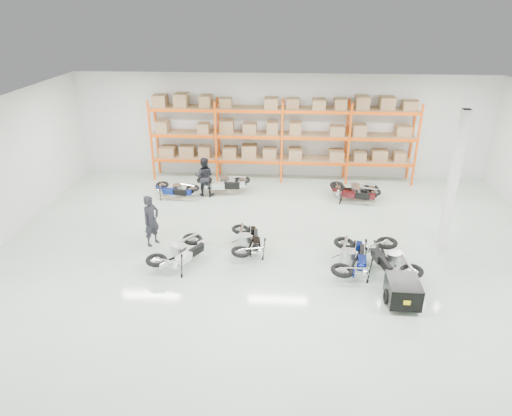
# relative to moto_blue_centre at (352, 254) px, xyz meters

# --- Properties ---
(room) EXTENTS (18.00, 18.00, 18.00)m
(room) POSITION_rel_moto_blue_centre_xyz_m (-2.15, 1.01, 1.67)
(room) COLOR silver
(room) RESTS_ON ground
(pallet_rack) EXTENTS (11.28, 0.98, 3.62)m
(pallet_rack) POSITION_rel_moto_blue_centre_xyz_m (-2.15, 7.46, 1.67)
(pallet_rack) COLOR #F7550D
(pallet_rack) RESTS_ON ground
(structural_column) EXTENTS (0.25, 0.25, 4.50)m
(structural_column) POSITION_rel_moto_blue_centre_xyz_m (3.05, 1.51, 1.67)
(structural_column) COLOR white
(structural_column) RESTS_ON ground
(moto_blue_centre) EXTENTS (1.21, 2.03, 1.24)m
(moto_blue_centre) POSITION_rel_moto_blue_centre_xyz_m (0.00, 0.00, 0.00)
(moto_blue_centre) COLOR #081250
(moto_blue_centre) RESTS_ON ground
(moto_silver_left) EXTENTS (1.73, 2.05, 1.19)m
(moto_silver_left) POSITION_rel_moto_blue_centre_xyz_m (-5.03, 0.02, -0.02)
(moto_silver_left) COLOR silver
(moto_silver_left) RESTS_ON ground
(moto_black_far_left) EXTENTS (1.04, 1.83, 1.13)m
(moto_black_far_left) POSITION_rel_moto_blue_centre_xyz_m (-3.10, 0.89, -0.05)
(moto_black_far_left) COLOR black
(moto_black_far_left) RESTS_ON ground
(moto_touring_right) EXTENTS (1.38, 2.11, 1.26)m
(moto_touring_right) POSITION_rel_moto_blue_centre_xyz_m (1.14, 0.05, 0.01)
(moto_touring_right) COLOR black
(moto_touring_right) RESTS_ON ground
(trailer) EXTENTS (0.90, 1.72, 0.72)m
(trailer) POSITION_rel_moto_blue_centre_xyz_m (1.14, -1.55, -0.16)
(trailer) COLOR black
(trailer) RESTS_ON ground
(moto_back_a) EXTENTS (1.74, 1.12, 1.04)m
(moto_back_a) POSITION_rel_moto_blue_centre_xyz_m (-6.36, 5.05, -0.09)
(moto_back_a) COLOR navy
(moto_back_a) RESTS_ON ground
(moto_back_b) EXTENTS (1.96, 1.08, 1.23)m
(moto_back_b) POSITION_rel_moto_blue_centre_xyz_m (-4.50, 5.70, -0.01)
(moto_back_b) COLOR silver
(moto_back_b) RESTS_ON ground
(moto_back_c) EXTENTS (1.74, 1.04, 1.07)m
(moto_back_c) POSITION_rel_moto_blue_centre_xyz_m (0.78, 5.51, -0.08)
(moto_back_c) COLOR black
(moto_back_c) RESTS_ON ground
(moto_back_d) EXTENTS (1.87, 1.30, 1.10)m
(moto_back_d) POSITION_rel_moto_blue_centre_xyz_m (0.77, 5.14, -0.06)
(moto_back_d) COLOR #3A0B0F
(moto_back_d) RESTS_ON ground
(person_left) EXTENTS (0.67, 0.74, 1.70)m
(person_left) POSITION_rel_moto_blue_centre_xyz_m (-6.23, 1.24, 0.26)
(person_left) COLOR black
(person_left) RESTS_ON ground
(person_back) EXTENTS (0.79, 0.62, 1.60)m
(person_back) POSITION_rel_moto_blue_centre_xyz_m (-5.23, 5.43, 0.22)
(person_back) COLOR black
(person_back) RESTS_ON ground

